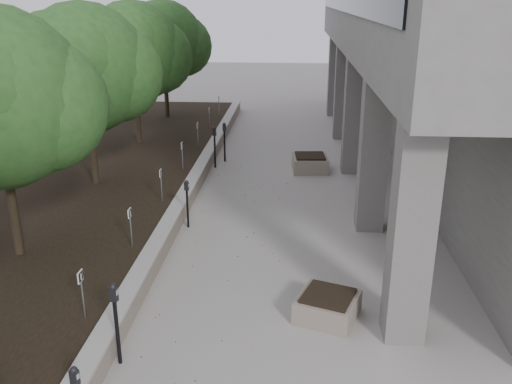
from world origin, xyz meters
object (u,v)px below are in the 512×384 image
(crabapple_tree_3, at_px, (87,96))
(planter_front, at_px, (328,306))
(parking_meter_5, at_px, (225,142))
(planter_back, at_px, (310,163))
(crabapple_tree_5, at_px, (164,59))
(parking_meter_4, at_px, (215,147))
(parking_meter_2, at_px, (117,324))
(crabapple_tree_4, at_px, (135,73))
(crabapple_tree_2, at_px, (1,136))
(parking_meter_3, at_px, (187,204))

(crabapple_tree_3, height_order, planter_front, crabapple_tree_3)
(parking_meter_5, distance_m, planter_back, 3.35)
(parking_meter_5, bearing_deg, crabapple_tree_5, 110.26)
(parking_meter_4, bearing_deg, parking_meter_2, -79.85)
(planter_back, bearing_deg, planter_front, -89.21)
(parking_meter_5, bearing_deg, planter_front, -82.63)
(crabapple_tree_3, height_order, parking_meter_5, crabapple_tree_3)
(crabapple_tree_4, bearing_deg, crabapple_tree_2, -90.00)
(crabapple_tree_2, relative_size, crabapple_tree_4, 1.00)
(crabapple_tree_3, height_order, crabapple_tree_4, same)
(crabapple_tree_4, height_order, planter_back, crabapple_tree_4)
(crabapple_tree_5, distance_m, parking_meter_3, 13.02)
(crabapple_tree_3, distance_m, planter_front, 9.89)
(crabapple_tree_2, distance_m, parking_meter_3, 4.92)
(parking_meter_5, relative_size, planter_front, 1.38)
(crabapple_tree_2, bearing_deg, crabapple_tree_3, 90.00)
(crabapple_tree_2, distance_m, crabapple_tree_4, 10.00)
(crabapple_tree_5, bearing_deg, parking_meter_4, -64.31)
(crabapple_tree_2, xyz_separation_m, crabapple_tree_5, (0.00, 15.00, 0.00))
(crabapple_tree_5, relative_size, planter_front, 5.01)
(parking_meter_3, bearing_deg, crabapple_tree_3, 156.60)
(parking_meter_4, bearing_deg, parking_meter_5, 83.08)
(parking_meter_2, height_order, planter_back, parking_meter_2)
(parking_meter_5, bearing_deg, crabapple_tree_4, 153.43)
(parking_meter_5, height_order, planter_back, parking_meter_5)
(crabapple_tree_4, bearing_deg, crabapple_tree_5, 90.00)
(parking_meter_2, bearing_deg, crabapple_tree_4, 112.84)
(parking_meter_4, distance_m, parking_meter_5, 0.86)
(crabapple_tree_3, xyz_separation_m, parking_meter_2, (3.28, -8.18, -2.36))
(crabapple_tree_2, xyz_separation_m, parking_meter_3, (3.34, 2.65, -2.45))
(crabapple_tree_5, bearing_deg, parking_meter_2, -79.79)
(crabapple_tree_3, distance_m, crabapple_tree_5, 10.00)
(crabapple_tree_2, bearing_deg, parking_meter_3, 38.42)
(crabapple_tree_2, height_order, parking_meter_2, crabapple_tree_2)
(parking_meter_5, xyz_separation_m, planter_front, (3.31, -10.47, -0.49))
(crabapple_tree_3, xyz_separation_m, parking_meter_4, (3.30, 3.14, -2.36))
(crabapple_tree_3, relative_size, planter_front, 5.01)
(crabapple_tree_4, height_order, planter_front, crabapple_tree_4)
(planter_front, bearing_deg, crabapple_tree_2, 167.53)
(crabapple_tree_2, xyz_separation_m, parking_meter_4, (3.30, 8.14, -2.36))
(parking_meter_5, bearing_deg, parking_meter_4, -117.37)
(parking_meter_4, bearing_deg, crabapple_tree_3, -126.18)
(crabapple_tree_5, relative_size, planter_back, 4.42)
(parking_meter_4, bearing_deg, crabapple_tree_2, -101.81)
(crabapple_tree_2, relative_size, parking_meter_3, 4.05)
(planter_back, bearing_deg, crabapple_tree_3, -155.80)
(crabapple_tree_5, height_order, parking_meter_3, crabapple_tree_5)
(crabapple_tree_3, relative_size, planter_back, 4.42)
(crabapple_tree_4, xyz_separation_m, parking_meter_4, (3.30, -1.86, -2.36))
(crabapple_tree_5, relative_size, parking_meter_2, 3.57)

